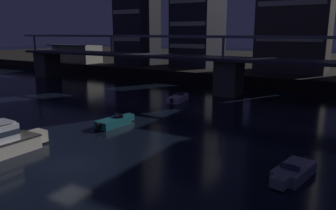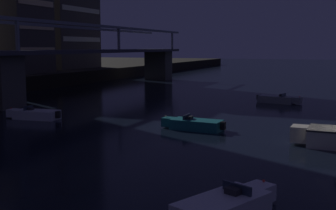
# 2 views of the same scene
# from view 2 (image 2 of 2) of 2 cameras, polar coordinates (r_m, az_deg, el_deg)

# --- Properties ---
(ground_plane) EXTENTS (400.00, 400.00, 0.00)m
(ground_plane) POSITION_cam_2_polar(r_m,az_deg,el_deg) (36.44, 20.99, -3.04)
(ground_plane) COLOR black
(tower_east_tall) EXTENTS (9.01, 10.72, 18.95)m
(tower_east_tall) POSITION_cam_2_polar(r_m,az_deg,el_deg) (75.82, -19.93, 11.01)
(tower_east_tall) COLOR #423D38
(tower_east_tall) RESTS_ON far_riverbank
(speedboat_near_center) EXTENTS (2.50, 5.22, 1.16)m
(speedboat_near_center) POSITION_cam_2_polar(r_m,az_deg,el_deg) (51.75, 14.17, 0.71)
(speedboat_near_center) COLOR gray
(speedboat_near_center) RESTS_ON ground
(speedboat_near_right) EXTENTS (2.09, 5.23, 1.16)m
(speedboat_near_right) POSITION_cam_2_polar(r_m,az_deg,el_deg) (34.08, 3.41, -2.54)
(speedboat_near_right) COLOR #196066
(speedboat_near_right) RESTS_ON ground
(speedboat_mid_left) EXTENTS (5.00, 3.27, 1.16)m
(speedboat_mid_left) POSITION_cam_2_polar(r_m,az_deg,el_deg) (17.11, 7.62, -12.95)
(speedboat_mid_left) COLOR silver
(speedboat_mid_left) RESTS_ON ground
(speedboat_mid_center) EXTENTS (2.14, 5.23, 1.16)m
(speedboat_mid_center) POSITION_cam_2_polar(r_m,az_deg,el_deg) (40.82, -17.00, -1.18)
(speedboat_mid_center) COLOR silver
(speedboat_mid_center) RESTS_ON ground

